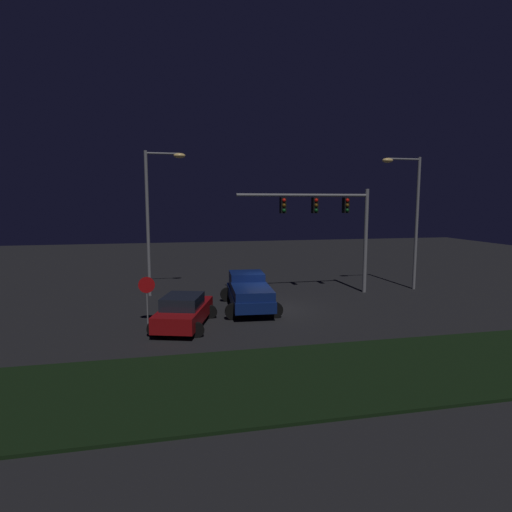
{
  "coord_description": "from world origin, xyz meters",
  "views": [
    {
      "loc": [
        -5.44,
        -21.43,
        5.63
      ],
      "look_at": [
        -0.39,
        1.99,
        2.62
      ],
      "focal_mm": 29.63,
      "sensor_mm": 36.0,
      "label": 1
    }
  ],
  "objects_px": {
    "traffic_signal_gantry": "(330,215)",
    "stop_sign": "(147,291)",
    "street_lamp_left": "(155,207)",
    "pickup_truck": "(249,290)",
    "street_lamp_right": "(410,208)",
    "car_sedan": "(184,311)"
  },
  "relations": [
    {
      "from": "traffic_signal_gantry",
      "to": "stop_sign",
      "type": "height_order",
      "value": "traffic_signal_gantry"
    },
    {
      "from": "street_lamp_left",
      "to": "stop_sign",
      "type": "distance_m",
      "value": 7.34
    },
    {
      "from": "street_lamp_left",
      "to": "pickup_truck",
      "type": "bearing_deg",
      "value": -41.85
    },
    {
      "from": "traffic_signal_gantry",
      "to": "street_lamp_right",
      "type": "bearing_deg",
      "value": 2.59
    },
    {
      "from": "traffic_signal_gantry",
      "to": "street_lamp_left",
      "type": "relative_size",
      "value": 0.96
    },
    {
      "from": "pickup_truck",
      "to": "street_lamp_right",
      "type": "height_order",
      "value": "street_lamp_right"
    },
    {
      "from": "pickup_truck",
      "to": "street_lamp_left",
      "type": "xyz_separation_m",
      "value": [
        -4.87,
        4.36,
        4.41
      ]
    },
    {
      "from": "street_lamp_left",
      "to": "car_sedan",
      "type": "bearing_deg",
      "value": -79.63
    },
    {
      "from": "street_lamp_left",
      "to": "stop_sign",
      "type": "xyz_separation_m",
      "value": [
        -0.35,
        -6.24,
        -3.85
      ]
    },
    {
      "from": "car_sedan",
      "to": "stop_sign",
      "type": "height_order",
      "value": "stop_sign"
    },
    {
      "from": "street_lamp_left",
      "to": "street_lamp_right",
      "type": "distance_m",
      "value": 16.07
    },
    {
      "from": "street_lamp_right",
      "to": "stop_sign",
      "type": "bearing_deg",
      "value": -164.21
    },
    {
      "from": "street_lamp_right",
      "to": "stop_sign",
      "type": "relative_size",
      "value": 3.83
    },
    {
      "from": "pickup_truck",
      "to": "street_lamp_left",
      "type": "bearing_deg",
      "value": 52.28
    },
    {
      "from": "pickup_truck",
      "to": "street_lamp_right",
      "type": "distance_m",
      "value": 12.25
    },
    {
      "from": "car_sedan",
      "to": "stop_sign",
      "type": "distance_m",
      "value": 2.05
    },
    {
      "from": "street_lamp_left",
      "to": "stop_sign",
      "type": "height_order",
      "value": "street_lamp_left"
    },
    {
      "from": "street_lamp_left",
      "to": "traffic_signal_gantry",
      "type": "bearing_deg",
      "value": -10.18
    },
    {
      "from": "traffic_signal_gantry",
      "to": "stop_sign",
      "type": "xyz_separation_m",
      "value": [
        -10.75,
        -4.37,
        -3.34
      ]
    },
    {
      "from": "stop_sign",
      "to": "street_lamp_left",
      "type": "bearing_deg",
      "value": 86.81
    },
    {
      "from": "car_sedan",
      "to": "street_lamp_left",
      "type": "relative_size",
      "value": 0.54
    },
    {
      "from": "car_sedan",
      "to": "street_lamp_left",
      "type": "xyz_separation_m",
      "value": [
        -1.3,
        7.13,
        4.67
      ]
    }
  ]
}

